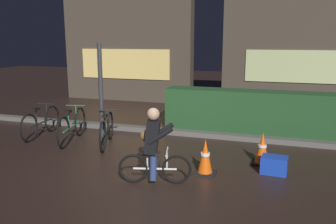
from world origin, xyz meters
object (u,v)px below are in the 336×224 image
object	(u,v)px
parked_bike_center_left	(107,130)
blue_crate	(274,165)
parked_bike_leftmost	(41,122)
parked_bike_left_mid	(72,126)
cyclist	(153,145)
street_post	(101,93)
traffic_cone_far	(262,149)
traffic_cone_near	(205,157)

from	to	relation	value
parked_bike_center_left	blue_crate	world-z (taller)	parked_bike_center_left
parked_bike_leftmost	parked_bike_left_mid	distance (m)	0.97
parked_bike_center_left	cyclist	size ratio (longest dim) A/B	1.26
street_post	cyclist	xyz separation A→B (m)	(1.99, -1.94, -0.48)
blue_crate	traffic_cone_far	bearing A→B (deg)	118.74
street_post	parked_bike_leftmost	distance (m)	1.75
parked_bike_left_mid	parked_bike_center_left	world-z (taller)	parked_bike_left_mid
parked_bike_center_left	cyclist	bearing A→B (deg)	-151.80
parked_bike_center_left	blue_crate	size ratio (longest dim) A/B	3.56
blue_crate	cyclist	world-z (taller)	cyclist
traffic_cone_near	parked_bike_center_left	bearing A→B (deg)	158.15
traffic_cone_far	blue_crate	distance (m)	0.51
parked_bike_center_left	street_post	bearing A→B (deg)	23.00
parked_bike_leftmost	parked_bike_center_left	xyz separation A→B (m)	(1.85, -0.17, -0.00)
street_post	parked_bike_leftmost	world-z (taller)	street_post
street_post	traffic_cone_far	size ratio (longest dim) A/B	3.67
parked_bike_left_mid	traffic_cone_far	world-z (taller)	parked_bike_left_mid
parked_bike_leftmost	parked_bike_left_mid	world-z (taller)	parked_bike_left_mid
parked_bike_left_mid	cyclist	size ratio (longest dim) A/B	1.36
parked_bike_left_mid	traffic_cone_near	bearing A→B (deg)	-119.30
street_post	traffic_cone_near	bearing A→B (deg)	-25.63
parked_bike_center_left	parked_bike_left_mid	bearing A→B (deg)	69.95
parked_bike_center_left	cyclist	xyz separation A→B (m)	(1.70, -1.61, 0.29)
street_post	parked_bike_left_mid	distance (m)	1.01
street_post	parked_bike_left_mid	world-z (taller)	street_post
parked_bike_left_mid	blue_crate	bearing A→B (deg)	-110.19
street_post	traffic_cone_far	distance (m)	3.74
street_post	parked_bike_left_mid	bearing A→B (deg)	-153.04
parked_bike_leftmost	traffic_cone_near	world-z (taller)	parked_bike_leftmost
parked_bike_leftmost	parked_bike_center_left	size ratio (longest dim) A/B	1.05
street_post	traffic_cone_far	world-z (taller)	street_post
parked_bike_leftmost	traffic_cone_near	xyz separation A→B (m)	(4.27, -1.13, -0.04)
traffic_cone_near	blue_crate	world-z (taller)	traffic_cone_near
parked_bike_center_left	traffic_cone_far	world-z (taller)	parked_bike_center_left
traffic_cone_near	parked_bike_left_mid	bearing A→B (deg)	163.30
traffic_cone_far	street_post	bearing A→B (deg)	172.56
parked_bike_left_mid	traffic_cone_far	distance (m)	4.22
parked_bike_leftmost	traffic_cone_far	distance (m)	5.19
street_post	parked_bike_center_left	bearing A→B (deg)	-48.52
parked_bike_center_left	blue_crate	distance (m)	3.61
street_post	parked_bike_center_left	distance (m)	0.88
parked_bike_center_left	cyclist	world-z (taller)	cyclist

